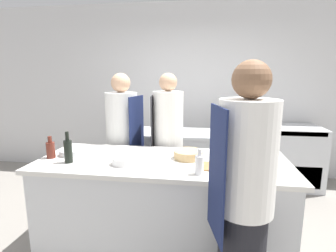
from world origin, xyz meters
TOP-DOWN VIEW (x-y plane):
  - ground_plane at (0.00, 0.00)m, footprint 16.00×16.00m
  - wall_back at (0.00, 2.13)m, footprint 8.00×0.06m
  - prep_counter at (0.00, 0.00)m, footprint 2.28×0.89m
  - pass_counter at (0.15, 1.23)m, footprint 2.10×0.64m
  - oven_range at (1.67, 1.74)m, footprint 0.78×0.67m
  - chef_at_prep_near at (0.64, -0.67)m, footprint 0.41×0.39m
  - chef_at_stove at (-0.60, 0.69)m, footprint 0.42×0.40m
  - chef_at_pass_far at (-0.05, 0.67)m, footprint 0.37×0.36m
  - bottle_olive_oil at (-1.04, -0.09)m, footprint 0.08×0.08m
  - bottle_vinegar at (0.94, 0.04)m, footprint 0.09×0.09m
  - bottle_wine at (0.34, -0.30)m, footprint 0.07×0.07m
  - bottle_cooking_oil at (-0.81, -0.19)m, footprint 0.07×0.07m
  - bowl_mixing_large at (-0.91, 0.03)m, footprint 0.22×0.22m
  - bowl_prep_small at (0.23, 0.08)m, footprint 0.27×0.27m
  - bowl_ceramic_blue at (-0.32, -0.16)m, footprint 0.20×0.20m
  - bowl_wooden_salad at (0.93, 0.28)m, footprint 0.17×0.17m
  - cup at (0.83, -0.12)m, footprint 0.09×0.09m
  - cutting_board at (0.55, -0.13)m, footprint 0.37×0.22m
  - stockpot at (-0.14, 1.23)m, footprint 0.22×0.22m

SIDE VIEW (x-z plane):
  - ground_plane at x=0.00m, z-range 0.00..0.00m
  - prep_counter at x=0.00m, z-range 0.00..0.89m
  - pass_counter at x=0.15m, z-range 0.00..0.89m
  - oven_range at x=1.67m, z-range 0.00..0.91m
  - chef_at_stove at x=-0.60m, z-range 0.00..1.67m
  - chef_at_pass_far at x=-0.05m, z-range 0.00..1.68m
  - chef_at_prep_near at x=0.64m, z-range 0.00..1.74m
  - cutting_board at x=0.55m, z-range 0.89..0.90m
  - bowl_mixing_large at x=-0.91m, z-range 0.89..0.94m
  - bowl_ceramic_blue at x=-0.32m, z-range 0.89..0.95m
  - bowl_prep_small at x=0.23m, z-range 0.89..0.96m
  - bowl_wooden_salad at x=0.93m, z-range 0.89..0.98m
  - cup at x=0.83m, z-range 0.89..0.98m
  - bottle_wine at x=0.34m, z-range 0.87..1.07m
  - bottle_olive_oil at x=-1.04m, z-range 0.87..1.07m
  - bottle_vinegar at x=0.94m, z-range 0.86..1.09m
  - stockpot at x=-0.14m, z-range 0.89..1.09m
  - bottle_cooking_oil at x=-0.81m, z-range 0.86..1.14m
  - wall_back at x=0.00m, z-range 0.00..2.80m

